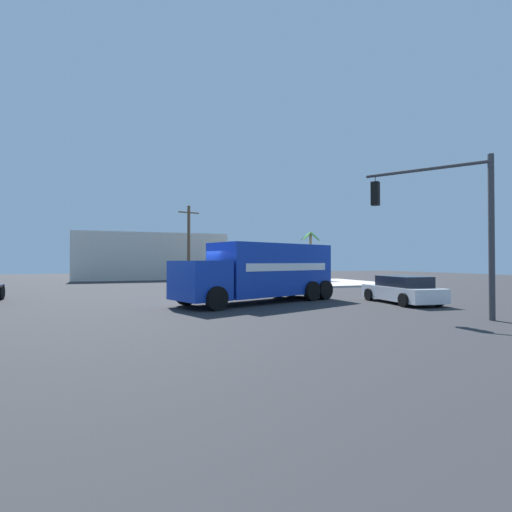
# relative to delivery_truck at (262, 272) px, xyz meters

# --- Properties ---
(ground_plane) EXTENTS (100.00, 100.00, 0.00)m
(ground_plane) POSITION_rel_delivery_truck_xyz_m (-2.32, 0.25, -1.51)
(ground_plane) COLOR #2B2B2D
(sidewalk_corner_far) EXTENTS (10.46, 10.46, 0.14)m
(sidewalk_corner_far) POSITION_rel_delivery_truck_xyz_m (10.17, 12.74, -1.44)
(sidewalk_corner_far) COLOR beige
(sidewalk_corner_far) RESTS_ON ground
(delivery_truck) EXTENTS (8.82, 5.50, 2.90)m
(delivery_truck) POSITION_rel_delivery_truck_xyz_m (0.00, 0.00, 0.00)
(delivery_truck) COLOR #1438AD
(delivery_truck) RESTS_ON ground
(traffic_light_primary) EXTENTS (2.75, 3.55, 5.73)m
(traffic_light_primary) POSITION_rel_delivery_truck_xyz_m (4.62, -6.85, 2.27)
(traffic_light_primary) COLOR #38383D
(traffic_light_primary) RESTS_ON ground
(sedan_white) EXTENTS (2.33, 4.44, 1.31)m
(sedan_white) POSITION_rel_delivery_truck_xyz_m (6.22, -2.71, -0.89)
(sedan_white) COLOR white
(sedan_white) RESTS_ON ground
(vending_machine_red) EXTENTS (1.15, 1.17, 1.85)m
(vending_machine_red) POSITION_rel_delivery_truck_xyz_m (11.51, 14.66, -0.45)
(vending_machine_red) COLOR red
(vending_machine_red) RESTS_ON sidewalk_corner_far
(vending_machine_blue) EXTENTS (1.17, 1.16, 1.85)m
(vending_machine_blue) POSITION_rel_delivery_truck_xyz_m (8.02, 10.45, -0.45)
(vending_machine_blue) COLOR black
(vending_machine_blue) RESTS_ON sidewalk_corner_far
(palm_tree_far) EXTENTS (2.25, 2.40, 4.96)m
(palm_tree_far) POSITION_rel_delivery_truck_xyz_m (11.31, 16.49, 1.85)
(palm_tree_far) COLOR #7A6647
(palm_tree_far) RESTS_ON sidewalk_corner_far
(utility_pole) EXTENTS (2.17, 0.64, 7.73)m
(utility_pole) POSITION_rel_delivery_truck_xyz_m (-0.40, 20.75, 2.49)
(utility_pole) COLOR brown
(utility_pole) RESTS_ON ground
(building_backdrop) EXTENTS (16.18, 6.00, 5.15)m
(building_backdrop) POSITION_rel_delivery_truck_xyz_m (-3.65, 26.59, 1.06)
(building_backdrop) COLOR beige
(building_backdrop) RESTS_ON ground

